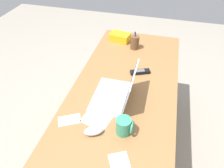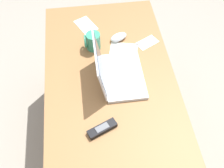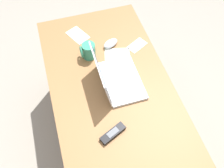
# 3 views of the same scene
# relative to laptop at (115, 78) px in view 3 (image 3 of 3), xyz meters

# --- Properties ---
(ground_plane) EXTENTS (6.00, 6.00, 0.00)m
(ground_plane) POSITION_rel_laptop_xyz_m (-0.14, 0.03, -0.80)
(ground_plane) COLOR gray
(desk) EXTENTS (1.58, 0.71, 0.75)m
(desk) POSITION_rel_laptop_xyz_m (-0.14, 0.03, -0.42)
(desk) COLOR olive
(desk) RESTS_ON ground
(laptop) EXTENTS (0.33, 0.26, 0.23)m
(laptop) POSITION_rel_laptop_xyz_m (0.00, 0.00, 0.00)
(laptop) COLOR silver
(laptop) RESTS_ON desk
(computer_mouse) EXTENTS (0.10, 0.12, 0.04)m
(computer_mouse) POSITION_rel_laptop_xyz_m (0.29, -0.06, -0.03)
(computer_mouse) COLOR silver
(computer_mouse) RESTS_ON desk
(coffee_mug_white) EXTENTS (0.08, 0.09, 0.10)m
(coffee_mug_white) POSITION_rel_laptop_xyz_m (0.24, 0.10, 0.01)
(coffee_mug_white) COLOR #338C6B
(coffee_mug_white) RESTS_ON desk
(cordless_phone) EXTENTS (0.10, 0.15, 0.03)m
(cordless_phone) POSITION_rel_laptop_xyz_m (-0.31, 0.11, -0.04)
(cordless_phone) COLOR black
(cordless_phone) RESTS_ON desk
(paper_note_near_laptop) EXTENTS (0.18, 0.15, 0.00)m
(paper_note_near_laptop) POSITION_rel_laptop_xyz_m (0.45, 0.13, -0.05)
(paper_note_near_laptop) COLOR white
(paper_note_near_laptop) RESTS_ON desk
(paper_note_left) EXTENTS (0.17, 0.19, 0.00)m
(paper_note_left) POSITION_rel_laptop_xyz_m (0.19, -0.07, -0.05)
(paper_note_left) COLOR white
(paper_note_left) RESTS_ON desk
(paper_note_right) EXTENTS (0.13, 0.15, 0.00)m
(paper_note_right) POSITION_rel_laptop_xyz_m (0.24, -0.23, -0.05)
(paper_note_right) COLOR white
(paper_note_right) RESTS_ON desk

